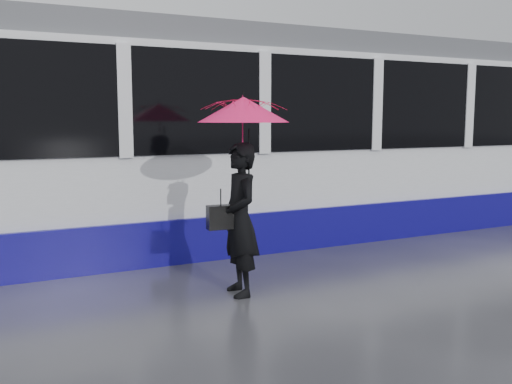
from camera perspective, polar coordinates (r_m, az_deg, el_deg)
ground at (r=7.01m, az=-0.16°, el=-9.06°), size 90.00×90.00×0.00m
rails at (r=9.25m, az=-7.05°, el=-5.01°), size 34.00×1.51×0.02m
tram at (r=8.83m, az=-11.60°, el=4.98°), size 26.00×2.56×3.35m
woman at (r=6.39m, az=-1.64°, el=-2.77°), size 0.46×0.66×1.72m
umbrella at (r=6.31m, az=-1.26°, el=6.47°), size 1.09×1.09×1.16m
handbag at (r=6.31m, az=-3.53°, el=-2.52°), size 0.32×0.16×0.45m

